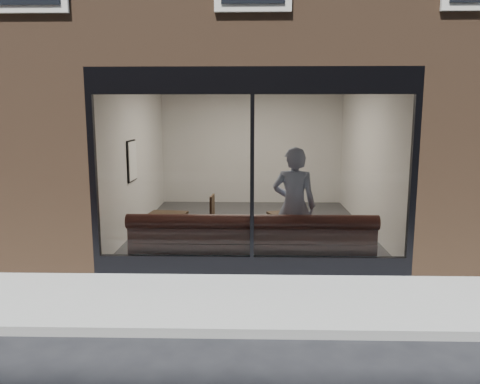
{
  "coord_description": "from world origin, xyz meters",
  "views": [
    {
      "loc": [
        -0.01,
        -5.04,
        2.54
      ],
      "look_at": [
        -0.19,
        2.4,
        1.27
      ],
      "focal_mm": 35.0,
      "sensor_mm": 36.0,
      "label": 1
    }
  ],
  "objects_px": {
    "person": "(294,206)",
    "cafe_chair_left": "(203,231)",
    "banquette": "(252,253)",
    "cafe_table_right": "(289,215)",
    "cafe_chair_right": "(287,227)",
    "cafe_table_left": "(166,215)"
  },
  "relations": [
    {
      "from": "cafe_table_left",
      "to": "cafe_chair_left",
      "type": "distance_m",
      "value": 1.14
    },
    {
      "from": "banquette",
      "to": "cafe_chair_right",
      "type": "height_order",
      "value": "banquette"
    },
    {
      "from": "person",
      "to": "cafe_table_left",
      "type": "distance_m",
      "value": 2.27
    },
    {
      "from": "cafe_table_left",
      "to": "cafe_chair_right",
      "type": "distance_m",
      "value": 2.58
    },
    {
      "from": "cafe_table_right",
      "to": "cafe_chair_right",
      "type": "distance_m",
      "value": 1.22
    },
    {
      "from": "person",
      "to": "cafe_chair_left",
      "type": "distance_m",
      "value": 2.2
    },
    {
      "from": "cafe_table_right",
      "to": "cafe_chair_right",
      "type": "xyz_separation_m",
      "value": [
        0.05,
        1.11,
        -0.5
      ]
    },
    {
      "from": "banquette",
      "to": "cafe_chair_left",
      "type": "relative_size",
      "value": 9.78
    },
    {
      "from": "banquette",
      "to": "person",
      "type": "height_order",
      "value": "person"
    },
    {
      "from": "banquette",
      "to": "cafe_chair_left",
      "type": "height_order",
      "value": "banquette"
    },
    {
      "from": "cafe_table_right",
      "to": "cafe_chair_left",
      "type": "distance_m",
      "value": 1.86
    },
    {
      "from": "cafe_table_right",
      "to": "cafe_chair_left",
      "type": "relative_size",
      "value": 1.53
    },
    {
      "from": "cafe_chair_left",
      "to": "cafe_chair_right",
      "type": "distance_m",
      "value": 1.7
    },
    {
      "from": "person",
      "to": "cafe_chair_left",
      "type": "bearing_deg",
      "value": -25.98
    },
    {
      "from": "cafe_table_left",
      "to": "cafe_chair_right",
      "type": "relative_size",
      "value": 1.76
    },
    {
      "from": "person",
      "to": "banquette",
      "type": "bearing_deg",
      "value": 25.63
    },
    {
      "from": "cafe_chair_left",
      "to": "banquette",
      "type": "bearing_deg",
      "value": 128.06
    },
    {
      "from": "cafe_table_left",
      "to": "cafe_chair_left",
      "type": "xyz_separation_m",
      "value": [
        0.56,
        0.86,
        -0.5
      ]
    },
    {
      "from": "banquette",
      "to": "cafe_chair_right",
      "type": "bearing_deg",
      "value": 67.96
    },
    {
      "from": "cafe_table_right",
      "to": "cafe_chair_left",
      "type": "height_order",
      "value": "cafe_table_right"
    },
    {
      "from": "cafe_table_left",
      "to": "cafe_table_right",
      "type": "height_order",
      "value": "cafe_table_left"
    },
    {
      "from": "person",
      "to": "cafe_chair_left",
      "type": "height_order",
      "value": "person"
    }
  ]
}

